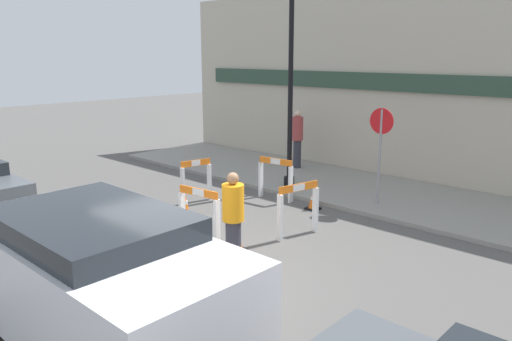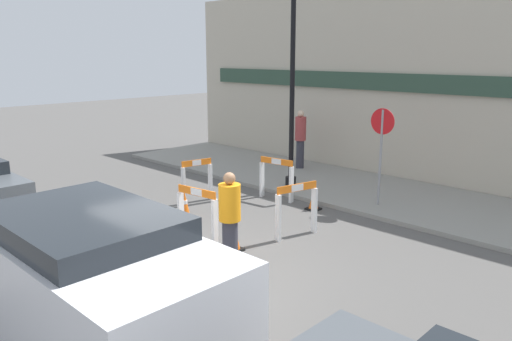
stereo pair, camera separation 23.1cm
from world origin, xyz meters
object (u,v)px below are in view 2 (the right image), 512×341
Objects in this scene: person_worker at (230,215)px; parked_car_1 at (87,273)px; person_pedestrian at (300,137)px; streetlamp_post at (293,54)px; stop_sign at (381,141)px.

person_worker is 0.38× the size of parked_car_1.
parked_car_1 is (4.27, -9.30, -0.07)m from person_pedestrian.
streetlamp_post is 3.33m from person_pedestrian.
person_pedestrian is (-3.80, 1.73, -0.55)m from stop_sign.
stop_sign is at bearing 93.56° from parked_car_1.
stop_sign is 4.21m from person_pedestrian.
streetlamp_post is 5.73m from person_worker.
streetlamp_post is at bearing 137.91° from person_pedestrian.
stop_sign is 1.26× the size of person_pedestrian.
person_worker is at bearing -61.86° from streetlamp_post.
person_worker is 0.90× the size of person_pedestrian.
person_worker is at bearing 87.24° from stop_sign.
stop_sign is at bearing -44.56° from person_worker.
person_pedestrian reaches higher than person_worker.
parked_car_1 is at bearing 129.78° from person_pedestrian.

